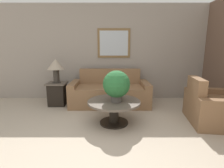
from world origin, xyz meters
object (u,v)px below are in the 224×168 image
Objects in this scene: side_table at (58,94)px; table_lamp at (56,66)px; coffee_table at (114,107)px; armchair at (212,108)px; couch_main at (110,93)px; potted_plant_on_table at (117,85)px.

table_lamp is at bearing -90.00° from side_table.
side_table is (-1.43, 1.11, -0.03)m from coffee_table.
coffee_table is 1.71× the size of table_lamp.
armchair is at bearing -17.99° from side_table.
coffee_table is (0.09, -1.15, 0.03)m from couch_main.
couch_main is 1.96× the size of coffee_table.
coffee_table is (-1.91, -0.03, 0.03)m from armchair.
table_lamp is at bearing 142.00° from potted_plant_on_table.
potted_plant_on_table is (1.48, -1.15, 0.48)m from side_table.
coffee_table is at bearing -85.32° from couch_main.
armchair is 1.94× the size of side_table.
armchair is at bearing 2.13° from potted_plant_on_table.
side_table is (-1.34, -0.04, -0.00)m from couch_main.
side_table reaches higher than coffee_table.
table_lamp is at bearing -178.45° from couch_main.
potted_plant_on_table is (-1.86, -0.07, 0.48)m from armchair.
couch_main is 1.34m from side_table.
couch_main is 3.36× the size of potted_plant_on_table.
couch_main is at bearing 94.68° from coffee_table.
potted_plant_on_table is at bearing -38.00° from side_table.
potted_plant_on_table reaches higher than armchair.
armchair is 1.91m from coffee_table.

